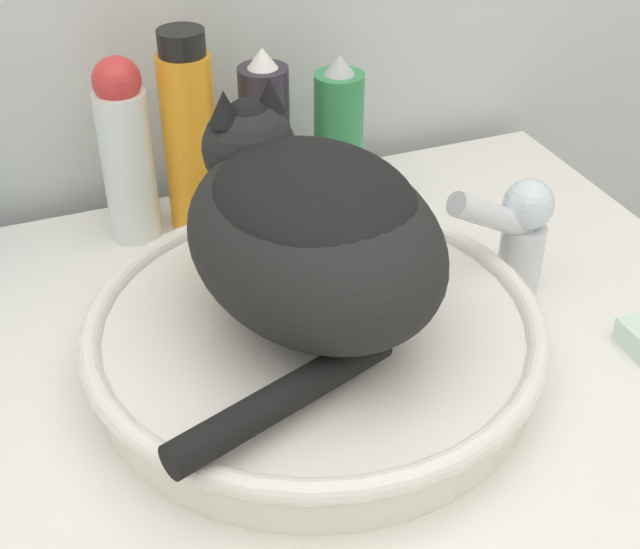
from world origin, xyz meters
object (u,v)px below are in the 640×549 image
object	(u,v)px
shampoo_bottle_tall	(190,135)
hairspray_can_black	(265,138)
spray_bottle_trigger	(339,134)
cat	(308,228)
faucet	(518,230)
lotion_bottle_white	(126,151)

from	to	relation	value
shampoo_bottle_tall	hairspray_can_black	bearing A→B (deg)	0.00
shampoo_bottle_tall	hairspray_can_black	world-z (taller)	shampoo_bottle_tall
spray_bottle_trigger	hairspray_can_black	world-z (taller)	hairspray_can_black
cat	faucet	world-z (taller)	cat
cat	hairspray_can_black	world-z (taller)	cat
faucet	lotion_bottle_white	xyz separation A→B (m)	(-0.33, 0.24, 0.03)
hairspray_can_black	faucet	bearing A→B (deg)	-54.09
cat	faucet	distance (m)	0.24
faucet	spray_bottle_trigger	bearing A→B (deg)	-78.87
faucet	lotion_bottle_white	distance (m)	0.41
lotion_bottle_white	cat	bearing A→B (deg)	-69.72
faucet	shampoo_bottle_tall	xyz separation A→B (m)	(-0.26, 0.24, 0.04)
lotion_bottle_white	spray_bottle_trigger	bearing A→B (deg)	0.00
cat	shampoo_bottle_tall	xyz separation A→B (m)	(-0.03, 0.27, -0.03)
faucet	spray_bottle_trigger	xyz separation A→B (m)	(-0.09, 0.24, 0.01)
cat	hairspray_can_black	distance (m)	0.28
faucet	shampoo_bottle_tall	bearing A→B (deg)	-51.91
shampoo_bottle_tall	spray_bottle_trigger	size ratio (longest dim) A/B	1.29
cat	faucet	xyz separation A→B (m)	(0.23, 0.03, -0.07)
spray_bottle_trigger	lotion_bottle_white	xyz separation A→B (m)	(-0.24, -0.00, 0.02)
shampoo_bottle_tall	spray_bottle_trigger	bearing A→B (deg)	0.00
lotion_bottle_white	hairspray_can_black	world-z (taller)	lotion_bottle_white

